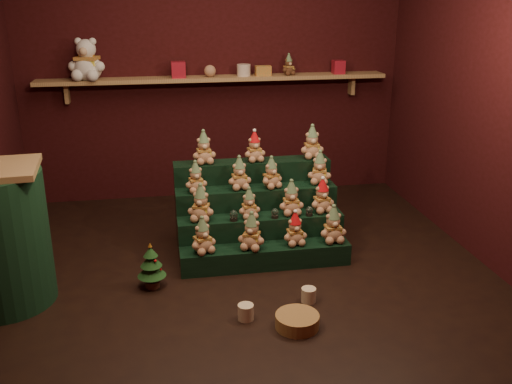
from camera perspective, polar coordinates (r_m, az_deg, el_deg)
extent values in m
plane|color=black|center=(4.63, -1.16, -8.26)|extent=(4.00, 4.00, 0.00)
cube|color=black|center=(6.18, -4.28, 12.41)|extent=(4.00, 0.10, 2.80)
cube|color=black|center=(2.22, 6.82, -0.43)|extent=(4.00, 0.10, 2.80)
cube|color=black|center=(4.91, 23.41, 9.08)|extent=(0.10, 4.00, 2.80)
cube|color=#A78A53|center=(6.01, -4.07, 11.27)|extent=(3.60, 0.26, 0.04)
cube|color=#A78A53|center=(6.13, -18.38, 9.36)|extent=(0.04, 0.12, 0.20)
cube|color=#A78A53|center=(6.43, 9.53, 10.50)|extent=(0.04, 0.12, 0.20)
cube|color=black|center=(4.72, 0.96, -6.45)|extent=(1.40, 0.22, 0.18)
cube|color=black|center=(4.88, 0.47, -4.39)|extent=(1.40, 0.22, 0.36)
cube|color=black|center=(5.04, 0.02, -2.46)|extent=(1.40, 0.22, 0.54)
cube|color=black|center=(5.21, -0.40, -0.65)|extent=(1.40, 0.22, 0.72)
cylinder|color=black|center=(4.71, -2.25, -2.73)|extent=(0.06, 0.06, 0.03)
sphere|color=silver|center=(4.70, -2.25, -2.23)|extent=(0.07, 0.07, 0.07)
cylinder|color=black|center=(4.77, 1.89, -2.47)|extent=(0.06, 0.06, 0.02)
sphere|color=silver|center=(4.75, 1.90, -2.01)|extent=(0.06, 0.06, 0.06)
cylinder|color=black|center=(4.83, 5.34, -2.24)|extent=(0.06, 0.06, 0.02)
sphere|color=silver|center=(4.82, 5.36, -1.79)|extent=(0.06, 0.06, 0.06)
cylinder|color=#422417|center=(4.51, -10.31, -9.02)|extent=(0.11, 0.11, 0.05)
cone|color=#153A16|center=(4.45, -10.40, -7.59)|extent=(0.22, 0.22, 0.11)
cone|color=#153A16|center=(4.41, -10.46, -6.70)|extent=(0.16, 0.16, 0.10)
cone|color=#153A16|center=(4.38, -10.52, -5.87)|extent=(0.11, 0.11, 0.08)
cone|color=#C48122|center=(4.36, -10.56, -5.22)|extent=(0.03, 0.03, 0.03)
cylinder|color=beige|center=(4.03, -1.03, -11.92)|extent=(0.11, 0.11, 0.11)
cylinder|color=beige|center=(4.25, 5.28, -10.22)|extent=(0.11, 0.11, 0.11)
cylinder|color=#9F6F40|center=(3.96, 4.14, -12.74)|extent=(0.35, 0.35, 0.09)
cube|color=#B21B2E|center=(5.95, -7.77, 12.03)|extent=(0.14, 0.14, 0.16)
cylinder|color=beige|center=(6.02, -1.24, 12.09)|extent=(0.14, 0.14, 0.12)
cube|color=#B21B2E|center=(6.25, 8.24, 12.27)|extent=(0.12, 0.12, 0.14)
sphere|color=tan|center=(5.98, -4.63, 11.98)|extent=(0.12, 0.12, 0.12)
cube|color=orange|center=(6.05, 0.72, 12.04)|extent=(0.16, 0.10, 0.10)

